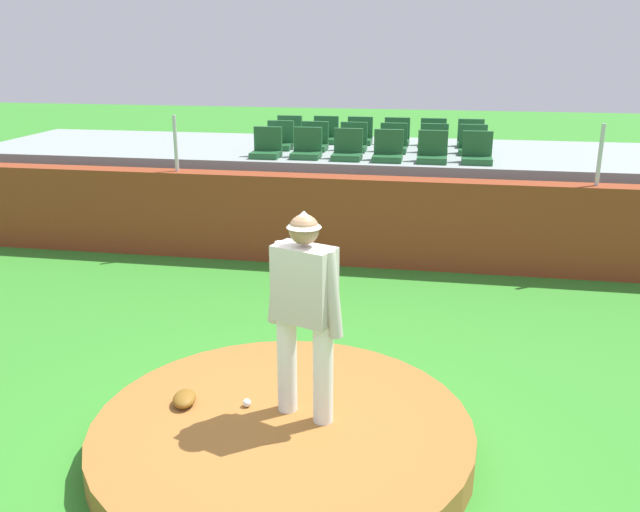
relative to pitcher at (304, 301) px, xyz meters
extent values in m
plane|color=#338428|center=(-0.17, -0.15, -1.32)|extent=(60.00, 60.00, 0.00)
cylinder|color=#95602B|center=(-0.17, -0.15, -1.18)|extent=(3.22, 3.22, 0.28)
cylinder|color=white|center=(-0.17, 0.06, -0.61)|extent=(0.17, 0.17, 0.88)
cylinder|color=white|center=(0.17, -0.06, -0.61)|extent=(0.17, 0.17, 0.88)
cube|color=#B7B2A8|center=(0.00, 0.00, 0.15)|extent=(0.56, 0.42, 0.63)
cylinder|color=#B7B2A8|center=(-0.24, 0.09, 0.11)|extent=(0.23, 0.18, 0.72)
cylinder|color=#B7B2A8|center=(0.24, -0.09, 0.11)|extent=(0.22, 0.17, 0.72)
sphere|color=#8C6647|center=(0.00, 0.00, 0.61)|extent=(0.24, 0.24, 0.24)
cone|color=#B7B2A8|center=(0.00, 0.00, 0.69)|extent=(0.36, 0.36, 0.13)
sphere|color=white|center=(-0.53, 0.04, -1.01)|extent=(0.07, 0.07, 0.07)
ellipsoid|color=brown|center=(-1.08, -0.02, -0.99)|extent=(0.26, 0.34, 0.11)
cube|color=brown|center=(-0.17, 5.01, -0.64)|extent=(15.70, 0.40, 1.37)
cylinder|color=silver|center=(-3.07, 5.01, 0.48)|extent=(0.06, 0.06, 0.87)
cylinder|color=silver|center=(3.24, 5.01, 0.48)|extent=(0.06, 0.06, 0.87)
cube|color=#8D9996|center=(-0.17, 7.31, -0.60)|extent=(14.63, 3.35, 1.44)
cube|color=#20592E|center=(-1.89, 6.06, 0.17)|extent=(0.48, 0.44, 0.10)
cube|color=#20592E|center=(-1.89, 6.24, 0.42)|extent=(0.48, 0.08, 0.40)
cube|color=#20592E|center=(-1.21, 6.11, 0.17)|extent=(0.48, 0.44, 0.10)
cube|color=#20592E|center=(-1.21, 6.29, 0.42)|extent=(0.48, 0.08, 0.40)
cube|color=#20592E|center=(-0.51, 6.08, 0.17)|extent=(0.48, 0.44, 0.10)
cube|color=#20592E|center=(-0.51, 6.26, 0.42)|extent=(0.48, 0.08, 0.40)
cube|color=#20592E|center=(0.17, 6.06, 0.17)|extent=(0.48, 0.44, 0.10)
cube|color=#20592E|center=(0.17, 6.24, 0.42)|extent=(0.48, 0.08, 0.40)
cube|color=#20592E|center=(0.89, 6.06, 0.17)|extent=(0.48, 0.44, 0.10)
cube|color=#20592E|center=(0.89, 6.24, 0.42)|extent=(0.48, 0.08, 0.40)
cube|color=#20592E|center=(1.60, 6.10, 0.17)|extent=(0.48, 0.44, 0.10)
cube|color=#20592E|center=(1.60, 6.28, 0.42)|extent=(0.48, 0.08, 0.40)
cube|color=#20592E|center=(-1.89, 6.98, 0.17)|extent=(0.48, 0.44, 0.10)
cube|color=#20592E|center=(-1.89, 7.16, 0.42)|extent=(0.48, 0.08, 0.40)
cube|color=#20592E|center=(-1.24, 6.97, 0.17)|extent=(0.48, 0.44, 0.10)
cube|color=#20592E|center=(-1.24, 7.15, 0.42)|extent=(0.48, 0.08, 0.40)
cube|color=#20592E|center=(-0.53, 6.98, 0.17)|extent=(0.48, 0.44, 0.10)
cube|color=#20592E|center=(-0.53, 7.16, 0.42)|extent=(0.48, 0.08, 0.40)
cube|color=#20592E|center=(0.18, 6.98, 0.17)|extent=(0.48, 0.44, 0.10)
cube|color=#20592E|center=(0.18, 7.16, 0.42)|extent=(0.48, 0.08, 0.40)
cube|color=#20592E|center=(0.90, 7.00, 0.17)|extent=(0.48, 0.44, 0.10)
cube|color=#20592E|center=(0.90, 7.18, 0.42)|extent=(0.48, 0.08, 0.40)
cube|color=#20592E|center=(1.57, 7.00, 0.17)|extent=(0.48, 0.44, 0.10)
cube|color=#20592E|center=(1.57, 7.18, 0.42)|extent=(0.48, 0.08, 0.40)
cube|color=#20592E|center=(-1.91, 7.85, 0.17)|extent=(0.48, 0.44, 0.10)
cube|color=#20592E|center=(-1.91, 8.03, 0.42)|extent=(0.48, 0.08, 0.40)
cube|color=#20592E|center=(-1.20, 7.89, 0.17)|extent=(0.48, 0.44, 0.10)
cube|color=#20592E|center=(-1.20, 8.07, 0.42)|extent=(0.48, 0.08, 0.40)
cube|color=#20592E|center=(-0.53, 7.89, 0.17)|extent=(0.48, 0.44, 0.10)
cube|color=#20592E|center=(-0.53, 8.07, 0.42)|extent=(0.48, 0.08, 0.40)
cube|color=#20592E|center=(0.18, 7.88, 0.17)|extent=(0.48, 0.44, 0.10)
cube|color=#20592E|center=(0.18, 8.06, 0.42)|extent=(0.48, 0.08, 0.40)
cube|color=#20592E|center=(0.86, 7.86, 0.17)|extent=(0.48, 0.44, 0.10)
cube|color=#20592E|center=(0.86, 8.04, 0.42)|extent=(0.48, 0.08, 0.40)
cube|color=#20592E|center=(1.56, 7.86, 0.17)|extent=(0.48, 0.44, 0.10)
cube|color=#20592E|center=(1.56, 8.04, 0.42)|extent=(0.48, 0.08, 0.40)
camera|label=1|loc=(1.02, -4.99, 2.02)|focal=37.82mm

